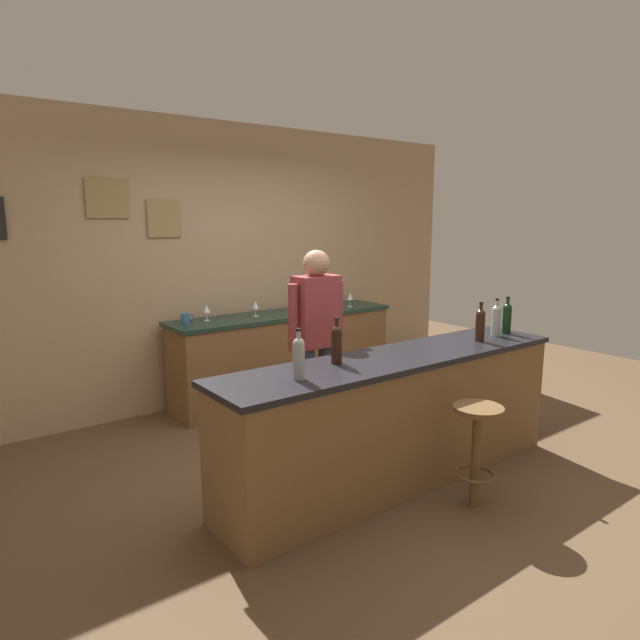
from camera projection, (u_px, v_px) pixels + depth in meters
The scene contains 16 objects.
ground_plane at pixel (358, 460), 4.28m from camera, with size 10.00×10.00×0.00m, color brown.
back_wall at pixel (229, 264), 5.62m from camera, with size 6.00×0.09×2.80m.
bar_counter at pixel (396, 418), 3.89m from camera, with size 2.79×0.60×0.92m.
side_counter at pixel (285, 355), 5.74m from camera, with size 2.44×0.56×0.90m.
bartender at pixel (316, 337), 4.34m from camera, with size 0.52×0.21×1.62m.
bar_stool at pixel (477, 439), 3.52m from camera, with size 0.32×0.32×0.68m.
wine_bottle_a at pixel (299, 357), 3.22m from camera, with size 0.07×0.07×0.31m.
wine_bottle_b at pixel (337, 343), 3.57m from camera, with size 0.07×0.07×0.31m.
wine_bottle_c at pixel (480, 324), 4.23m from camera, with size 0.07×0.07×0.31m.
wine_bottle_d at pixel (496, 319), 4.43m from camera, with size 0.07×0.07×0.31m.
wine_bottle_e at pixel (507, 317), 4.52m from camera, with size 0.07×0.07×0.31m.
wine_glass_a at pixel (207, 309), 5.20m from camera, with size 0.07×0.07×0.16m.
wine_glass_b at pixel (255, 305), 5.43m from camera, with size 0.07×0.07×0.16m.
wine_glass_c at pixel (333, 299), 5.90m from camera, with size 0.07×0.07×0.16m.
wine_glass_d at pixel (350, 297), 6.03m from camera, with size 0.07×0.07×0.16m.
coffee_mug at pixel (185, 318), 5.07m from camera, with size 0.13×0.08×0.09m.
Camera 1 is at (-2.65, -3.03, 1.85)m, focal length 30.81 mm.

